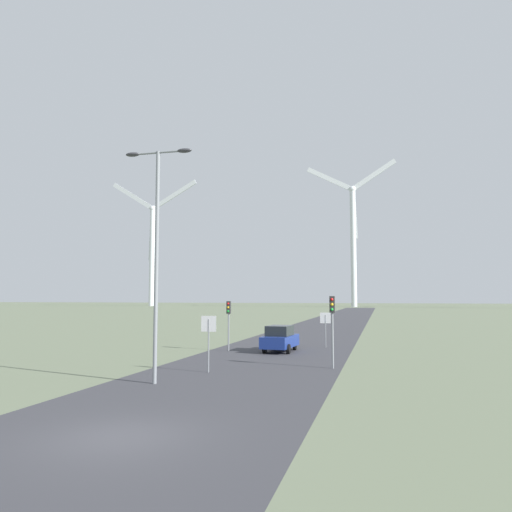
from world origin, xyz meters
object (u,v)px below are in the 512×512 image
at_px(car_approaching, 280,339).
at_px(wind_turbine_far_left, 152,244).
at_px(traffic_light_post_near_left, 229,314).
at_px(streetlamp, 157,236).
at_px(traffic_light_post_near_right, 332,315).
at_px(stop_sign_near, 209,333).
at_px(wind_turbine_left, 353,234).
at_px(stop_sign_far, 325,323).

height_order(car_approaching, wind_turbine_far_left, wind_turbine_far_left).
bearing_deg(traffic_light_post_near_left, wind_turbine_far_left, 117.65).
distance_m(streetlamp, traffic_light_post_near_right, 10.54).
relative_size(streetlamp, stop_sign_near, 3.68).
bearing_deg(wind_turbine_left, traffic_light_post_near_left, -90.20).
bearing_deg(wind_turbine_left, stop_sign_far, -87.82).
xyz_separation_m(stop_sign_near, stop_sign_far, (4.46, 13.97, -0.16)).
xyz_separation_m(wind_turbine_far_left, wind_turbine_left, (85.15, -1.63, 1.44)).
relative_size(stop_sign_near, traffic_light_post_near_left, 0.81).
distance_m(stop_sign_far, wind_turbine_left, 158.17).
relative_size(stop_sign_far, traffic_light_post_near_left, 0.75).
distance_m(streetlamp, wind_turbine_far_left, 195.92).
xyz_separation_m(stop_sign_near, traffic_light_post_near_left, (-2.04, 10.02, 0.59)).
bearing_deg(stop_sign_far, traffic_light_post_near_left, -148.69).
distance_m(traffic_light_post_near_right, car_approaching, 8.81).
bearing_deg(wind_turbine_far_left, stop_sign_far, -59.96).
distance_m(streetlamp, traffic_light_post_near_left, 14.32).
relative_size(stop_sign_near, traffic_light_post_near_right, 0.74).
distance_m(wind_turbine_far_left, wind_turbine_left, 85.18).
xyz_separation_m(stop_sign_far, car_approaching, (-2.82, -3.59, -0.94)).
bearing_deg(car_approaching, traffic_light_post_near_left, -174.41).
distance_m(stop_sign_near, car_approaching, 10.56).
xyz_separation_m(stop_sign_near, wind_turbine_far_left, (-86.62, 171.46, 24.70)).
distance_m(traffic_light_post_near_left, traffic_light_post_near_right, 10.71).
bearing_deg(wind_turbine_far_left, traffic_light_post_near_left, -62.35).
relative_size(traffic_light_post_near_right, car_approaching, 0.92).
height_order(wind_turbine_far_left, wind_turbine_left, wind_turbine_left).
relative_size(traffic_light_post_near_left, wind_turbine_far_left, 0.06).
height_order(streetlamp, car_approaching, streetlamp).
bearing_deg(stop_sign_near, wind_turbine_left, 90.50).
distance_m(stop_sign_near, wind_turbine_left, 171.84).
xyz_separation_m(stop_sign_near, car_approaching, (1.64, 10.38, -1.10)).
relative_size(traffic_light_post_near_right, wind_turbine_far_left, 0.07).
height_order(traffic_light_post_near_left, wind_turbine_far_left, wind_turbine_far_left).
bearing_deg(stop_sign_far, streetlamp, -107.79).
bearing_deg(wind_turbine_far_left, wind_turbine_left, -1.10).
bearing_deg(stop_sign_near, streetlamp, -108.11).
distance_m(car_approaching, wind_turbine_far_left, 185.48).
bearing_deg(wind_turbine_left, streetlamp, -89.91).
bearing_deg(traffic_light_post_near_left, wind_turbine_left, 89.80).
bearing_deg(wind_turbine_left, traffic_light_post_near_right, -87.43).
height_order(stop_sign_far, wind_turbine_far_left, wind_turbine_far_left).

